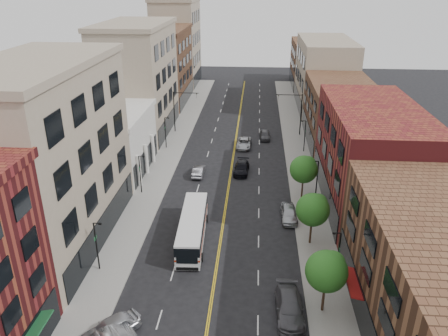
% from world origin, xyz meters
% --- Properties ---
extents(sidewalk_left, '(4.00, 110.00, 0.15)m').
position_xyz_m(sidewalk_left, '(-10.00, 35.00, 0.07)').
color(sidewalk_left, gray).
rests_on(sidewalk_left, ground).
extents(sidewalk_right, '(4.00, 110.00, 0.15)m').
position_xyz_m(sidewalk_right, '(10.00, 35.00, 0.07)').
color(sidewalk_right, gray).
rests_on(sidewalk_right, ground).
extents(bldg_l_tanoffice, '(10.00, 22.00, 18.00)m').
position_xyz_m(bldg_l_tanoffice, '(-17.00, 13.00, 9.00)').
color(bldg_l_tanoffice, gray).
rests_on(bldg_l_tanoffice, ground).
extents(bldg_l_white, '(10.00, 14.00, 8.00)m').
position_xyz_m(bldg_l_white, '(-17.00, 31.00, 4.00)').
color(bldg_l_white, silver).
rests_on(bldg_l_white, ground).
extents(bldg_l_far_a, '(10.00, 20.00, 18.00)m').
position_xyz_m(bldg_l_far_a, '(-17.00, 48.00, 9.00)').
color(bldg_l_far_a, gray).
rests_on(bldg_l_far_a, ground).
extents(bldg_l_far_b, '(10.00, 20.00, 15.00)m').
position_xyz_m(bldg_l_far_b, '(-17.00, 68.00, 7.50)').
color(bldg_l_far_b, brown).
rests_on(bldg_l_far_b, ground).
extents(bldg_l_far_c, '(10.00, 16.00, 20.00)m').
position_xyz_m(bldg_l_far_c, '(-17.00, 86.00, 10.00)').
color(bldg_l_far_c, gray).
rests_on(bldg_l_far_c, ground).
extents(bldg_r_mid, '(10.00, 22.00, 12.00)m').
position_xyz_m(bldg_r_mid, '(17.00, 24.00, 6.00)').
color(bldg_r_mid, maroon).
rests_on(bldg_r_mid, ground).
extents(bldg_r_far_a, '(10.00, 20.00, 10.00)m').
position_xyz_m(bldg_r_far_a, '(17.00, 45.00, 5.00)').
color(bldg_r_far_a, brown).
rests_on(bldg_r_far_a, ground).
extents(bldg_r_far_b, '(10.00, 22.00, 14.00)m').
position_xyz_m(bldg_r_far_b, '(17.00, 66.00, 7.00)').
color(bldg_r_far_b, gray).
rests_on(bldg_r_far_b, ground).
extents(bldg_r_far_c, '(10.00, 18.00, 11.00)m').
position_xyz_m(bldg_r_far_c, '(17.00, 86.00, 5.50)').
color(bldg_r_far_c, brown).
rests_on(bldg_r_far_c, ground).
extents(tree_r_1, '(3.40, 3.40, 5.59)m').
position_xyz_m(tree_r_1, '(9.39, 4.07, 4.13)').
color(tree_r_1, black).
rests_on(tree_r_1, sidewalk_right).
extents(tree_r_2, '(3.40, 3.40, 5.59)m').
position_xyz_m(tree_r_2, '(9.39, 14.07, 4.13)').
color(tree_r_2, black).
rests_on(tree_r_2, sidewalk_right).
extents(tree_r_3, '(3.40, 3.40, 5.59)m').
position_xyz_m(tree_r_3, '(9.39, 24.07, 4.13)').
color(tree_r_3, black).
rests_on(tree_r_3, sidewalk_right).
extents(lamp_l_1, '(0.81, 0.55, 5.05)m').
position_xyz_m(lamp_l_1, '(-10.95, 8.00, 2.97)').
color(lamp_l_1, black).
rests_on(lamp_l_1, sidewalk_left).
extents(lamp_l_2, '(0.81, 0.55, 5.05)m').
position_xyz_m(lamp_l_2, '(-10.95, 24.00, 2.97)').
color(lamp_l_2, black).
rests_on(lamp_l_2, sidewalk_left).
extents(lamp_l_3, '(0.81, 0.55, 5.05)m').
position_xyz_m(lamp_l_3, '(-10.95, 40.00, 2.97)').
color(lamp_l_3, black).
rests_on(lamp_l_3, sidewalk_left).
extents(lamp_r_1, '(0.81, 0.55, 5.05)m').
position_xyz_m(lamp_r_1, '(10.95, 8.00, 2.97)').
color(lamp_r_1, black).
rests_on(lamp_r_1, sidewalk_right).
extents(lamp_r_2, '(0.81, 0.55, 5.05)m').
position_xyz_m(lamp_r_2, '(10.95, 24.00, 2.97)').
color(lamp_r_2, black).
rests_on(lamp_r_2, sidewalk_right).
extents(lamp_r_3, '(0.81, 0.55, 5.05)m').
position_xyz_m(lamp_r_3, '(10.95, 40.00, 2.97)').
color(lamp_r_3, black).
rests_on(lamp_r_3, sidewalk_right).
extents(signal_mast_left, '(4.49, 0.18, 7.20)m').
position_xyz_m(signal_mast_left, '(-10.27, 48.00, 4.65)').
color(signal_mast_left, black).
rests_on(signal_mast_left, sidewalk_left).
extents(signal_mast_right, '(4.49, 0.18, 7.20)m').
position_xyz_m(signal_mast_right, '(10.27, 48.00, 4.65)').
color(signal_mast_right, black).
rests_on(signal_mast_right, sidewalk_right).
extents(city_bus, '(3.06, 11.13, 2.83)m').
position_xyz_m(city_bus, '(-2.91, 13.75, 1.65)').
color(city_bus, silver).
rests_on(city_bus, ground).
extents(car_angle_a, '(4.65, 4.54, 1.58)m').
position_xyz_m(car_angle_a, '(-7.27, 0.00, 0.79)').
color(car_angle_a, '#ADAFB5').
rests_on(car_angle_a, ground).
extents(car_parked_mid, '(2.40, 5.52, 1.58)m').
position_xyz_m(car_parked_mid, '(6.53, 3.38, 0.79)').
color(car_parked_mid, '#48474C').
rests_on(car_parked_mid, ground).
extents(car_parked_far, '(1.96, 4.55, 1.53)m').
position_xyz_m(car_parked_far, '(7.40, 18.85, 0.76)').
color(car_parked_far, '#ADB0B5').
rests_on(car_parked_far, ground).
extents(car_lane_behind, '(1.46, 4.10, 1.35)m').
position_xyz_m(car_lane_behind, '(-4.43, 29.98, 0.67)').
color(car_lane_behind, '#504F54').
rests_on(car_lane_behind, ground).
extents(car_lane_a, '(2.30, 5.01, 1.42)m').
position_xyz_m(car_lane_a, '(1.50, 31.37, 0.71)').
color(car_lane_a, black).
rests_on(car_lane_a, ground).
extents(car_lane_b, '(2.49, 5.09, 1.39)m').
position_xyz_m(car_lane_b, '(1.50, 41.46, 0.70)').
color(car_lane_b, '#A5A8AD').
rests_on(car_lane_b, ground).
extents(car_lane_c, '(1.92, 4.27, 1.42)m').
position_xyz_m(car_lane_c, '(4.93, 45.69, 0.71)').
color(car_lane_c, '#414246').
rests_on(car_lane_c, ground).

